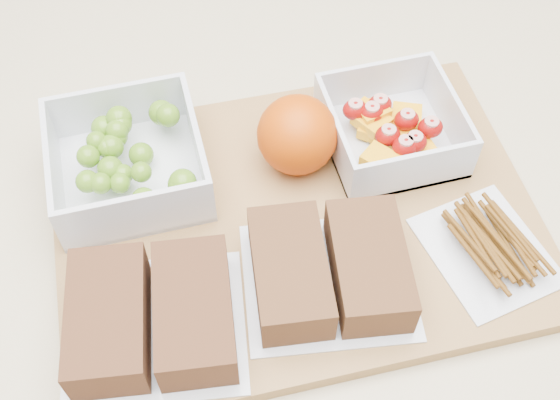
# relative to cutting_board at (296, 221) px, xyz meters

# --- Properties ---
(counter) EXTENTS (1.20, 0.90, 0.90)m
(counter) POSITION_rel_cutting_board_xyz_m (-0.01, 0.03, -0.46)
(counter) COLOR beige
(counter) RESTS_ON ground
(cutting_board) EXTENTS (0.43, 0.31, 0.02)m
(cutting_board) POSITION_rel_cutting_board_xyz_m (0.00, 0.00, 0.00)
(cutting_board) COLOR #A17642
(cutting_board) RESTS_ON counter
(grape_container) EXTENTS (0.13, 0.13, 0.06)m
(grape_container) POSITION_rel_cutting_board_xyz_m (-0.13, 0.08, 0.03)
(grape_container) COLOR silver
(grape_container) RESTS_ON cutting_board
(fruit_container) EXTENTS (0.12, 0.12, 0.05)m
(fruit_container) POSITION_rel_cutting_board_xyz_m (0.11, 0.06, 0.03)
(fruit_container) COLOR silver
(fruit_container) RESTS_ON cutting_board
(orange) EXTENTS (0.07, 0.07, 0.07)m
(orange) POSITION_rel_cutting_board_xyz_m (0.02, 0.06, 0.04)
(orange) COLOR #CA4604
(orange) RESTS_ON cutting_board
(sandwich_bag_left) EXTENTS (0.16, 0.15, 0.04)m
(sandwich_bag_left) POSITION_rel_cutting_board_xyz_m (-0.14, -0.08, 0.03)
(sandwich_bag_left) COLOR silver
(sandwich_bag_left) RESTS_ON cutting_board
(sandwich_bag_center) EXTENTS (0.16, 0.14, 0.04)m
(sandwich_bag_center) POSITION_rel_cutting_board_xyz_m (0.01, -0.07, 0.03)
(sandwich_bag_center) COLOR silver
(sandwich_bag_center) RESTS_ON cutting_board
(pretzel_bag) EXTENTS (0.11, 0.13, 0.03)m
(pretzel_bag) POSITION_rel_cutting_board_xyz_m (0.15, -0.08, 0.02)
(pretzel_bag) COLOR silver
(pretzel_bag) RESTS_ON cutting_board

